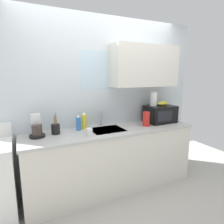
{
  "coord_description": "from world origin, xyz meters",
  "views": [
    {
      "loc": [
        -1.15,
        -2.41,
        1.66
      ],
      "look_at": [
        0.0,
        0.0,
        1.15
      ],
      "focal_mm": 31.34,
      "sensor_mm": 36.0,
      "label": 1
    }
  ],
  "objects_px": {
    "paper_towel_roll": "(154,99)",
    "mug_white": "(89,132)",
    "dish_soap_bottle_blue": "(78,123)",
    "microwave": "(160,114)",
    "banana_bunch": "(163,103)",
    "coffee_maker": "(37,128)",
    "dish_soap_bottle_yellow": "(84,121)",
    "cereal_canister": "(146,119)",
    "utensil_crock": "(56,129)"
  },
  "relations": [
    {
      "from": "coffee_maker",
      "to": "dish_soap_bottle_yellow",
      "type": "height_order",
      "value": "coffee_maker"
    },
    {
      "from": "dish_soap_bottle_yellow",
      "to": "dish_soap_bottle_blue",
      "type": "bearing_deg",
      "value": -159.08
    },
    {
      "from": "paper_towel_roll",
      "to": "cereal_canister",
      "type": "distance_m",
      "value": 0.39
    },
    {
      "from": "banana_bunch",
      "to": "mug_white",
      "type": "relative_size",
      "value": 2.11
    },
    {
      "from": "mug_white",
      "to": "utensil_crock",
      "type": "bearing_deg",
      "value": 144.93
    },
    {
      "from": "microwave",
      "to": "dish_soap_bottle_blue",
      "type": "xyz_separation_m",
      "value": [
        -1.32,
        0.11,
        -0.03
      ]
    },
    {
      "from": "coffee_maker",
      "to": "utensil_crock",
      "type": "xyz_separation_m",
      "value": [
        0.23,
        0.01,
        -0.03
      ]
    },
    {
      "from": "paper_towel_roll",
      "to": "dish_soap_bottle_yellow",
      "type": "distance_m",
      "value": 1.17
    },
    {
      "from": "dish_soap_bottle_yellow",
      "to": "mug_white",
      "type": "xyz_separation_m",
      "value": [
        -0.04,
        -0.33,
        -0.07
      ]
    },
    {
      "from": "microwave",
      "to": "mug_white",
      "type": "bearing_deg",
      "value": -171.57
    },
    {
      "from": "microwave",
      "to": "mug_white",
      "type": "relative_size",
      "value": 4.84
    },
    {
      "from": "microwave",
      "to": "utensil_crock",
      "type": "distance_m",
      "value": 1.64
    },
    {
      "from": "utensil_crock",
      "to": "dish_soap_bottle_yellow",
      "type": "bearing_deg",
      "value": 10.35
    },
    {
      "from": "microwave",
      "to": "paper_towel_roll",
      "type": "xyz_separation_m",
      "value": [
        -0.1,
        0.05,
        0.24
      ]
    },
    {
      "from": "microwave",
      "to": "cereal_canister",
      "type": "distance_m",
      "value": 0.35
    },
    {
      "from": "coffee_maker",
      "to": "dish_soap_bottle_yellow",
      "type": "distance_m",
      "value": 0.65
    },
    {
      "from": "banana_bunch",
      "to": "coffee_maker",
      "type": "height_order",
      "value": "banana_bunch"
    },
    {
      "from": "coffee_maker",
      "to": "dish_soap_bottle_yellow",
      "type": "bearing_deg",
      "value": 7.69
    },
    {
      "from": "banana_bunch",
      "to": "paper_towel_roll",
      "type": "distance_m",
      "value": 0.18
    },
    {
      "from": "paper_towel_roll",
      "to": "banana_bunch",
      "type": "bearing_deg",
      "value": -18.43
    },
    {
      "from": "dish_soap_bottle_yellow",
      "to": "dish_soap_bottle_blue",
      "type": "distance_m",
      "value": 0.1
    },
    {
      "from": "microwave",
      "to": "utensil_crock",
      "type": "height_order",
      "value": "utensil_crock"
    },
    {
      "from": "microwave",
      "to": "utensil_crock",
      "type": "xyz_separation_m",
      "value": [
        -1.64,
        0.07,
        -0.07
      ]
    },
    {
      "from": "microwave",
      "to": "coffee_maker",
      "type": "xyz_separation_m",
      "value": [
        -1.87,
        0.06,
        -0.03
      ]
    },
    {
      "from": "banana_bunch",
      "to": "mug_white",
      "type": "xyz_separation_m",
      "value": [
        -1.32,
        -0.19,
        -0.26
      ]
    },
    {
      "from": "microwave",
      "to": "dish_soap_bottle_yellow",
      "type": "distance_m",
      "value": 1.24
    },
    {
      "from": "microwave",
      "to": "utensil_crock",
      "type": "bearing_deg",
      "value": 177.51
    },
    {
      "from": "coffee_maker",
      "to": "dish_soap_bottle_blue",
      "type": "distance_m",
      "value": 0.55
    },
    {
      "from": "banana_bunch",
      "to": "cereal_canister",
      "type": "relative_size",
      "value": 0.93
    },
    {
      "from": "dish_soap_bottle_blue",
      "to": "mug_white",
      "type": "height_order",
      "value": "dish_soap_bottle_blue"
    },
    {
      "from": "banana_bunch",
      "to": "coffee_maker",
      "type": "distance_m",
      "value": 1.93
    },
    {
      "from": "microwave",
      "to": "banana_bunch",
      "type": "bearing_deg",
      "value": 1.77
    },
    {
      "from": "banana_bunch",
      "to": "utensil_crock",
      "type": "distance_m",
      "value": 1.71
    },
    {
      "from": "utensil_crock",
      "to": "banana_bunch",
      "type": "bearing_deg",
      "value": -2.36
    },
    {
      "from": "cereal_canister",
      "to": "utensil_crock",
      "type": "xyz_separation_m",
      "value": [
        -1.3,
        0.17,
        -0.04
      ]
    },
    {
      "from": "dish_soap_bottle_yellow",
      "to": "paper_towel_roll",
      "type": "bearing_deg",
      "value": -4.79
    },
    {
      "from": "banana_bunch",
      "to": "dish_soap_bottle_blue",
      "type": "height_order",
      "value": "banana_bunch"
    },
    {
      "from": "paper_towel_roll",
      "to": "utensil_crock",
      "type": "xyz_separation_m",
      "value": [
        -1.54,
        0.02,
        -0.31
      ]
    },
    {
      "from": "paper_towel_roll",
      "to": "mug_white",
      "type": "distance_m",
      "value": 1.24
    },
    {
      "from": "paper_towel_roll",
      "to": "mug_white",
      "type": "height_order",
      "value": "paper_towel_roll"
    },
    {
      "from": "banana_bunch",
      "to": "coffee_maker",
      "type": "relative_size",
      "value": 0.71
    },
    {
      "from": "dish_soap_bottle_blue",
      "to": "mug_white",
      "type": "bearing_deg",
      "value": -79.88
    },
    {
      "from": "banana_bunch",
      "to": "dish_soap_bottle_yellow",
      "type": "distance_m",
      "value": 1.3
    },
    {
      "from": "banana_bunch",
      "to": "dish_soap_bottle_blue",
      "type": "distance_m",
      "value": 1.39
    },
    {
      "from": "dish_soap_bottle_blue",
      "to": "cereal_canister",
      "type": "bearing_deg",
      "value": -11.98
    },
    {
      "from": "microwave",
      "to": "banana_bunch",
      "type": "xyz_separation_m",
      "value": [
        0.05,
        0.0,
        0.17
      ]
    },
    {
      "from": "banana_bunch",
      "to": "paper_towel_roll",
      "type": "height_order",
      "value": "paper_towel_roll"
    },
    {
      "from": "dish_soap_bottle_yellow",
      "to": "cereal_canister",
      "type": "relative_size",
      "value": 1.15
    },
    {
      "from": "paper_towel_roll",
      "to": "mug_white",
      "type": "bearing_deg",
      "value": -168.42
    },
    {
      "from": "paper_towel_roll",
      "to": "cereal_canister",
      "type": "xyz_separation_m",
      "value": [
        -0.24,
        -0.15,
        -0.27
      ]
    }
  ]
}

